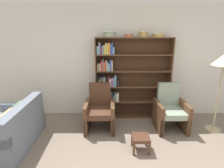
{
  "coord_description": "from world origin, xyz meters",
  "views": [
    {
      "loc": [
        -0.41,
        -1.91,
        2.02
      ],
      "look_at": [
        -0.42,
        1.91,
        0.95
      ],
      "focal_mm": 28.0,
      "sensor_mm": 36.0,
      "label": 1
    }
  ],
  "objects_px": {
    "bowl_olive": "(110,34)",
    "bowl_brass": "(129,35)",
    "couch": "(11,132)",
    "armchair_leather": "(100,110)",
    "armchair_cushioned": "(171,110)",
    "bowl_stoneware": "(144,34)",
    "bookshelf": "(125,79)",
    "bowl_copper": "(159,35)",
    "footstool": "(141,139)"
  },
  "relations": [
    {
      "from": "footstool",
      "to": "bowl_stoneware",
      "type": "bearing_deg",
      "value": 81.68
    },
    {
      "from": "bowl_olive",
      "to": "armchair_cushioned",
      "type": "distance_m",
      "value": 2.19
    },
    {
      "from": "bowl_copper",
      "to": "couch",
      "type": "relative_size",
      "value": 0.19
    },
    {
      "from": "bowl_olive",
      "to": "bowl_stoneware",
      "type": "distance_m",
      "value": 0.78
    },
    {
      "from": "bowl_copper",
      "to": "armchair_leather",
      "type": "bearing_deg",
      "value": -156.59
    },
    {
      "from": "bowl_brass",
      "to": "bowl_copper",
      "type": "bearing_deg",
      "value": 0.0
    },
    {
      "from": "bowl_brass",
      "to": "couch",
      "type": "height_order",
      "value": "bowl_brass"
    },
    {
      "from": "bookshelf",
      "to": "bowl_stoneware",
      "type": "bearing_deg",
      "value": -2.01
    },
    {
      "from": "bowl_brass",
      "to": "couch",
      "type": "bearing_deg",
      "value": -150.71
    },
    {
      "from": "armchair_cushioned",
      "to": "bookshelf",
      "type": "bearing_deg",
      "value": -32.32
    },
    {
      "from": "bowl_brass",
      "to": "armchair_leather",
      "type": "bearing_deg",
      "value": -138.47
    },
    {
      "from": "bowl_brass",
      "to": "armchair_cushioned",
      "type": "bearing_deg",
      "value": -32.53
    },
    {
      "from": "armchair_leather",
      "to": "armchair_cushioned",
      "type": "bearing_deg",
      "value": 179.1
    },
    {
      "from": "bowl_stoneware",
      "to": "armchair_leather",
      "type": "xyz_separation_m",
      "value": [
        -0.99,
        -0.58,
        -1.63
      ]
    },
    {
      "from": "couch",
      "to": "footstool",
      "type": "xyz_separation_m",
      "value": [
        2.4,
        -0.12,
        -0.07
      ]
    },
    {
      "from": "bowl_brass",
      "to": "bowl_stoneware",
      "type": "relative_size",
      "value": 0.93
    },
    {
      "from": "bowl_olive",
      "to": "couch",
      "type": "height_order",
      "value": "bowl_olive"
    },
    {
      "from": "bowl_olive",
      "to": "bowl_brass",
      "type": "height_order",
      "value": "bowl_olive"
    },
    {
      "from": "couch",
      "to": "armchair_leather",
      "type": "distance_m",
      "value": 1.77
    },
    {
      "from": "bowl_stoneware",
      "to": "bowl_copper",
      "type": "relative_size",
      "value": 0.72
    },
    {
      "from": "bowl_olive",
      "to": "armchair_leather",
      "type": "distance_m",
      "value": 1.74
    },
    {
      "from": "bowl_copper",
      "to": "armchair_cushioned",
      "type": "xyz_separation_m",
      "value": [
        0.22,
        -0.58,
        -1.6
      ]
    },
    {
      "from": "bowl_olive",
      "to": "armchair_cushioned",
      "type": "height_order",
      "value": "bowl_olive"
    },
    {
      "from": "bowl_olive",
      "to": "armchair_cushioned",
      "type": "xyz_separation_m",
      "value": [
        1.35,
        -0.58,
        -1.63
      ]
    },
    {
      "from": "bowl_copper",
      "to": "couch",
      "type": "xyz_separation_m",
      "value": [
        -2.95,
        -1.27,
        -1.72
      ]
    },
    {
      "from": "bookshelf",
      "to": "armchair_cushioned",
      "type": "bearing_deg",
      "value": -31.4
    },
    {
      "from": "bookshelf",
      "to": "couch",
      "type": "height_order",
      "value": "bookshelf"
    },
    {
      "from": "bowl_copper",
      "to": "armchair_leather",
      "type": "distance_m",
      "value": 2.16
    },
    {
      "from": "bowl_copper",
      "to": "couch",
      "type": "distance_m",
      "value": 3.65
    },
    {
      "from": "bookshelf",
      "to": "bowl_stoneware",
      "type": "xyz_separation_m",
      "value": [
        0.4,
        -0.01,
        1.07
      ]
    },
    {
      "from": "bookshelf",
      "to": "bowl_olive",
      "type": "relative_size",
      "value": 7.21
    },
    {
      "from": "bookshelf",
      "to": "bowl_copper",
      "type": "distance_m",
      "value": 1.28
    },
    {
      "from": "bowl_olive",
      "to": "armchair_leather",
      "type": "relative_size",
      "value": 0.28
    },
    {
      "from": "bowl_olive",
      "to": "bowl_brass",
      "type": "bearing_deg",
      "value": 0.0
    },
    {
      "from": "bowl_olive",
      "to": "bowl_brass",
      "type": "relative_size",
      "value": 1.41
    },
    {
      "from": "couch",
      "to": "armchair_cushioned",
      "type": "relative_size",
      "value": 1.51
    },
    {
      "from": "bookshelf",
      "to": "bowl_olive",
      "type": "xyz_separation_m",
      "value": [
        -0.38,
        -0.01,
        1.07
      ]
    },
    {
      "from": "couch",
      "to": "armchair_leather",
      "type": "relative_size",
      "value": 1.51
    },
    {
      "from": "bowl_stoneware",
      "to": "bowl_copper",
      "type": "distance_m",
      "value": 0.35
    },
    {
      "from": "couch",
      "to": "armchair_cushioned",
      "type": "xyz_separation_m",
      "value": [
        3.18,
        0.7,
        0.12
      ]
    },
    {
      "from": "bookshelf",
      "to": "bowl_olive",
      "type": "distance_m",
      "value": 1.13
    },
    {
      "from": "armchair_cushioned",
      "to": "bowl_olive",
      "type": "bearing_deg",
      "value": -24.17
    },
    {
      "from": "bowl_stoneware",
      "to": "armchair_cushioned",
      "type": "distance_m",
      "value": 1.82
    },
    {
      "from": "armchair_cushioned",
      "to": "footstool",
      "type": "relative_size",
      "value": 3.23
    },
    {
      "from": "bowl_copper",
      "to": "armchair_leather",
      "type": "relative_size",
      "value": 0.29
    },
    {
      "from": "bookshelf",
      "to": "couch",
      "type": "relative_size",
      "value": 1.32
    },
    {
      "from": "footstool",
      "to": "armchair_cushioned",
      "type": "bearing_deg",
      "value": 46.56
    },
    {
      "from": "bowl_brass",
      "to": "armchair_leather",
      "type": "distance_m",
      "value": 1.82
    },
    {
      "from": "bowl_brass",
      "to": "bowl_olive",
      "type": "bearing_deg",
      "value": 180.0
    },
    {
      "from": "bowl_olive",
      "to": "bowl_stoneware",
      "type": "xyz_separation_m",
      "value": [
        0.78,
        0.0,
        0.0
      ]
    }
  ]
}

